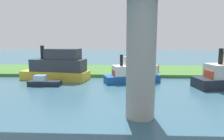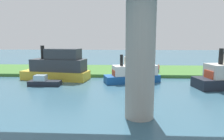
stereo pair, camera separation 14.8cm
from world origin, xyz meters
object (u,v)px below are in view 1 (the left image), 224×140
Objects in this scene: motorboat_white at (134,72)px; skiff_small at (57,67)px; mooring_post at (120,71)px; pontoon_yellow at (44,82)px; bridge_pylon at (141,57)px; person_on_bank at (158,68)px.

skiff_small reaches higher than motorboat_white.
motorboat_white is 11.48m from skiff_small.
mooring_post is 12.24m from pontoon_yellow.
bridge_pylon is 18.22m from mooring_post.
pontoon_yellow is at bearing -42.10° from bridge_pylon.
bridge_pylon is 16.38m from pontoon_yellow.
skiff_small is (11.14, -14.79, -2.86)m from bridge_pylon.
skiff_small is (9.35, 2.94, 0.96)m from mooring_post.
motorboat_white reaches higher than mooring_post.
skiff_small is at bearing -6.30° from motorboat_white.
skiff_small reaches higher than pontoon_yellow.
mooring_post is 0.21× the size of pontoon_yellow.
mooring_post is 0.08× the size of skiff_small.
pontoon_yellow reaches higher than mooring_post.
person_on_bank is at bearing -103.72° from bridge_pylon.
mooring_post is (1.79, -17.73, -3.82)m from bridge_pylon.
motorboat_white reaches higher than pontoon_yellow.
motorboat_white is (4.44, 5.70, 0.27)m from person_on_bank.
pontoon_yellow is (9.95, 7.13, -0.44)m from mooring_post.
person_on_bank is 1.59× the size of mooring_post.
bridge_pylon is 2.26× the size of pontoon_yellow.
bridge_pylon is at bearing 137.90° from pontoon_yellow.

